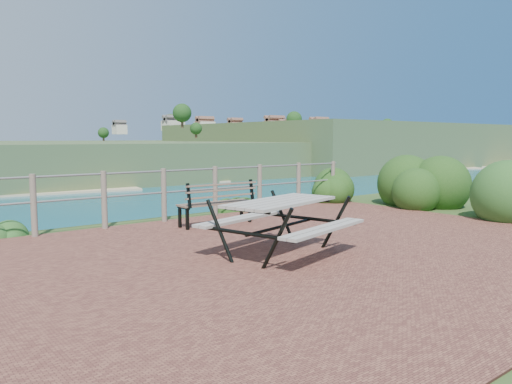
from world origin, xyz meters
The scene contains 8 objects.
ground centered at (0.00, 0.00, 0.00)m, with size 10.00×7.00×0.12m, color brown.
safety_railing centered at (0.00, 3.35, 0.57)m, with size 9.40×0.10×1.00m.
distant_bay centered at (173.07, 202.61, -1.52)m, with size 290.00×232.36×24.00m.
picnic_table centered at (-0.05, 0.00, 0.47)m, with size 1.86×1.47×0.73m.
park_bench centered at (0.57, 2.46, 0.53)m, with size 1.44×0.39×0.81m.
shrub_right_front centered at (5.61, 1.75, 0.00)m, with size 1.41×1.41×2.00m, color #1A4415.
shrub_right_edge centered at (4.60, 3.46, 0.00)m, with size 1.01×1.01×1.45m, color #1A4415.
shrub_lip_east centered at (2.07, 3.81, 0.00)m, with size 0.85×0.85×0.62m, color #1A4415.
Camera 1 is at (-4.41, -4.96, 1.58)m, focal length 35.00 mm.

